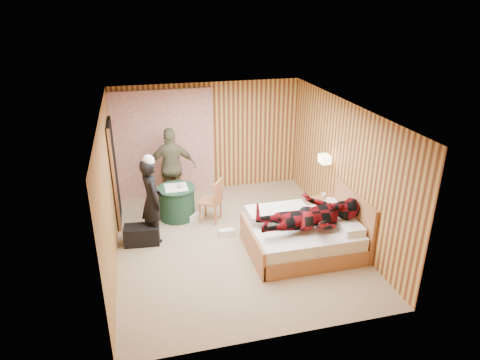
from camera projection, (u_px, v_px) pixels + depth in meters
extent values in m
cube|color=tan|center=(234.00, 241.00, 7.95)|extent=(4.20, 5.00, 0.01)
cube|color=silver|center=(233.00, 109.00, 6.96)|extent=(4.20, 5.00, 0.01)
cube|color=#E0AF56|center=(208.00, 138.00, 9.68)|extent=(4.20, 0.02, 2.50)
cube|color=#E0AF56|center=(109.00, 192.00, 6.98)|extent=(0.02, 5.00, 2.50)
cube|color=#E0AF56|center=(344.00, 169.00, 7.92)|extent=(0.02, 5.00, 2.50)
cube|color=beige|center=(164.00, 144.00, 9.42)|extent=(2.20, 0.08, 2.40)
cube|color=black|center=(114.00, 173.00, 8.33)|extent=(0.06, 0.90, 2.05)
cylinder|color=gold|center=(328.00, 159.00, 8.28)|extent=(0.18, 0.04, 0.04)
cube|color=#FFE6B2|center=(325.00, 159.00, 8.27)|extent=(0.18, 0.24, 0.16)
cube|color=#BC744D|center=(301.00, 244.00, 7.62)|extent=(1.84, 1.47, 0.28)
cube|color=white|center=(302.00, 231.00, 7.52)|extent=(1.79, 1.42, 0.23)
cube|color=#BC744D|center=(252.00, 244.00, 7.37)|extent=(0.06, 1.47, 0.52)
cube|color=#BC744D|center=(353.00, 219.00, 7.69)|extent=(0.06, 1.47, 1.01)
cube|color=white|center=(350.00, 227.00, 7.30)|extent=(0.35, 0.51, 0.13)
cube|color=white|center=(332.00, 209.00, 7.92)|extent=(0.35, 0.51, 0.13)
cube|color=white|center=(278.00, 213.00, 7.74)|extent=(1.11, 0.55, 0.17)
cube|color=#BC744D|center=(325.00, 213.00, 8.40)|extent=(0.40, 0.55, 0.55)
cube|color=#BC744D|center=(326.00, 205.00, 8.33)|extent=(0.42, 0.57, 0.03)
cylinder|color=#214933|center=(177.00, 203.00, 8.69)|extent=(0.71, 0.71, 0.65)
cylinder|color=#214933|center=(176.00, 188.00, 8.56)|extent=(0.77, 0.77, 0.03)
cube|color=white|center=(176.00, 187.00, 8.56)|extent=(0.55, 0.55, 0.01)
cube|color=#BC744D|center=(174.00, 187.00, 9.12)|extent=(0.45, 0.45, 0.05)
cube|color=#BC744D|center=(172.00, 173.00, 9.19)|extent=(0.42, 0.07, 0.46)
cylinder|color=#BC744D|center=(168.00, 201.00, 9.02)|extent=(0.04, 0.04, 0.43)
cylinder|color=#BC744D|center=(181.00, 193.00, 9.41)|extent=(0.04, 0.04, 0.43)
cube|color=#BC744D|center=(210.00, 201.00, 8.53)|extent=(0.55, 0.55, 0.05)
cube|color=#BC744D|center=(219.00, 191.00, 8.39)|extent=(0.24, 0.37, 0.44)
cylinder|color=#BC744D|center=(206.00, 207.00, 8.81)|extent=(0.04, 0.04, 0.41)
cylinder|color=#BC744D|center=(216.00, 216.00, 8.44)|extent=(0.04, 0.04, 0.41)
cube|color=black|center=(142.00, 235.00, 7.82)|extent=(0.66, 0.40, 0.36)
cube|color=white|center=(196.00, 217.00, 8.70)|extent=(0.33, 0.20, 0.14)
cube|color=white|center=(227.00, 233.00, 8.11)|extent=(0.30, 0.13, 0.13)
imported|color=black|center=(152.00, 200.00, 7.73)|extent=(0.51, 0.65, 1.59)
imported|color=brown|center=(172.00, 167.00, 9.05)|extent=(1.04, 0.50, 1.72)
imported|color=maroon|center=(311.00, 208.00, 7.14)|extent=(0.86, 0.67, 1.77)
imported|color=white|center=(327.00, 201.00, 8.24)|extent=(0.20, 0.25, 0.02)
imported|color=white|center=(327.00, 200.00, 8.24)|extent=(0.20, 0.25, 0.02)
imported|color=white|center=(323.00, 195.00, 8.39)|extent=(0.12, 0.12, 0.09)
imported|color=white|center=(181.00, 185.00, 8.51)|extent=(0.14, 0.14, 0.10)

